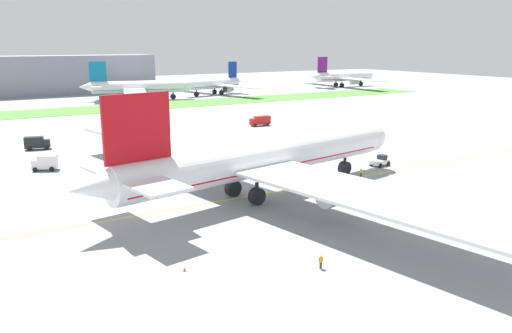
% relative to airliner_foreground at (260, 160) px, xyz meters
% --- Properties ---
extents(ground_plane, '(600.00, 600.00, 0.00)m').
position_rel_airliner_foreground_xyz_m(ground_plane, '(2.46, 2.83, -5.96)').
color(ground_plane, gray).
rests_on(ground_plane, ground).
extents(apron_taxi_line, '(280.00, 0.36, 0.01)m').
position_rel_airliner_foreground_xyz_m(apron_taxi_line, '(2.46, 0.99, -5.95)').
color(apron_taxi_line, yellow).
rests_on(apron_taxi_line, ground).
extents(grass_median_strip, '(320.00, 24.00, 0.10)m').
position_rel_airliner_foreground_xyz_m(grass_median_strip, '(2.46, 124.46, -5.91)').
color(grass_median_strip, '#4C8438').
rests_on(grass_median_strip, ground).
extents(airliner_foreground, '(60.98, 99.39, 17.53)m').
position_rel_airliner_foreground_xyz_m(airliner_foreground, '(0.00, 0.00, 0.00)').
color(airliner_foreground, white).
rests_on(airliner_foreground, ground).
extents(pushback_tug, '(5.77, 2.97, 2.14)m').
position_rel_airliner_foreground_xyz_m(pushback_tug, '(31.32, 5.30, -4.98)').
color(pushback_tug, white).
rests_on(pushback_tug, ground).
extents(ground_crew_wingwalker_port, '(0.52, 0.43, 1.67)m').
position_rel_airliner_foreground_xyz_m(ground_crew_wingwalker_port, '(21.77, 0.51, -4.94)').
color(ground_crew_wingwalker_port, black).
rests_on(ground_crew_wingwalker_port, ground).
extents(ground_crew_marshaller_front, '(0.55, 0.29, 1.59)m').
position_rel_airliner_foreground_xyz_m(ground_crew_marshaller_front, '(-8.64, -26.27, -4.99)').
color(ground_crew_marshaller_front, black).
rests_on(ground_crew_marshaller_front, ground).
extents(traffic_cone_port_wing, '(0.36, 0.36, 0.58)m').
position_rel_airliner_foreground_xyz_m(traffic_cone_port_wing, '(23.59, -18.22, -5.67)').
color(traffic_cone_port_wing, '#F2590C').
rests_on(traffic_cone_port_wing, ground).
extents(traffic_cone_starboard_wing, '(0.36, 0.36, 0.58)m').
position_rel_airliner_foreground_xyz_m(traffic_cone_starboard_wing, '(-21.38, -19.18, -5.67)').
color(traffic_cone_starboard_wing, '#F2590C').
rests_on(traffic_cone_starboard_wing, ground).
extents(service_truck_baggage_loader, '(5.75, 3.41, 2.96)m').
position_rel_airliner_foreground_xyz_m(service_truck_baggage_loader, '(-23.88, 57.92, -4.37)').
color(service_truck_baggage_loader, black).
rests_on(service_truck_baggage_loader, ground).
extents(service_truck_fuel_bowser, '(6.24, 2.54, 2.85)m').
position_rel_airliner_foreground_xyz_m(service_truck_fuel_bowser, '(37.92, 60.82, -4.41)').
color(service_truck_fuel_bowser, '#B21E19').
rests_on(service_truck_fuel_bowser, ground).
extents(service_truck_catering_van, '(4.98, 3.74, 2.94)m').
position_rel_airliner_foreground_xyz_m(service_truck_catering_van, '(-25.79, 35.91, -4.39)').
color(service_truck_catering_van, white).
rests_on(service_truck_catering_van, ground).
extents(parked_airliner_far_left, '(45.54, 72.71, 16.29)m').
position_rel_airliner_foreground_xyz_m(parked_airliner_far_left, '(29.90, 146.96, -0.43)').
color(parked_airliner_far_left, white).
rests_on(parked_airliner_far_left, ground).
extents(parked_airliner_far_centre, '(35.76, 55.15, 15.03)m').
position_rel_airliner_foreground_xyz_m(parked_airliner_far_centre, '(69.03, 151.07, -0.87)').
color(parked_airliner_far_centre, white).
rests_on(parked_airliner_far_centre, ground).
extents(parked_airliner_far_right, '(42.87, 66.31, 16.50)m').
position_rel_airliner_foreground_xyz_m(parked_airliner_far_right, '(149.15, 154.19, -0.36)').
color(parked_airliner_far_right, white).
rests_on(parked_airliner_far_right, ground).
extents(terminal_building, '(124.66, 20.00, 18.00)m').
position_rel_airliner_foreground_xyz_m(terminal_building, '(-10.81, 191.82, 3.04)').
color(terminal_building, gray).
rests_on(terminal_building, ground).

